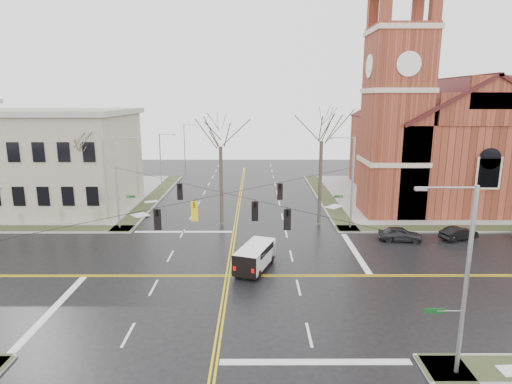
{
  "coord_description": "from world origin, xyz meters",
  "views": [
    {
      "loc": [
        2.03,
        -29.32,
        12.81
      ],
      "look_at": [
        2.09,
        6.0,
        4.98
      ],
      "focal_mm": 30.0,
      "sensor_mm": 36.0,
      "label": 1
    }
  ],
  "objects_px": {
    "signal_pole_ne": "(351,180)",
    "parked_car_a": "(400,234)",
    "tree_nw_near": "(220,141)",
    "streetlight_north_b": "(185,145)",
    "tree_ne": "(322,136)",
    "church": "(436,133)",
    "signal_pole_se": "(463,277)",
    "parked_car_b": "(459,233)",
    "streetlight_north_a": "(162,161)",
    "signal_pole_nw": "(118,180)",
    "cargo_van": "(256,255)",
    "tree_nw_far": "(87,143)"
  },
  "relations": [
    {
      "from": "streetlight_north_a",
      "to": "signal_pole_nw",
      "type": "bearing_deg",
      "value": -92.32
    },
    {
      "from": "signal_pole_se",
      "to": "tree_nw_near",
      "type": "relative_size",
      "value": 0.76
    },
    {
      "from": "signal_pole_se",
      "to": "signal_pole_nw",
      "type": "bearing_deg",
      "value": 134.55
    },
    {
      "from": "church",
      "to": "signal_pole_se",
      "type": "bearing_deg",
      "value": -110.33
    },
    {
      "from": "streetlight_north_a",
      "to": "tree_nw_far",
      "type": "bearing_deg",
      "value": -108.11
    },
    {
      "from": "church",
      "to": "signal_pole_se",
      "type": "distance_m",
      "value": 38.85
    },
    {
      "from": "signal_pole_ne",
      "to": "tree_ne",
      "type": "height_order",
      "value": "tree_ne"
    },
    {
      "from": "signal_pole_se",
      "to": "tree_nw_far",
      "type": "bearing_deg",
      "value": 135.77
    },
    {
      "from": "tree_nw_far",
      "to": "tree_nw_near",
      "type": "bearing_deg",
      "value": -3.89
    },
    {
      "from": "streetlight_north_b",
      "to": "tree_ne",
      "type": "distance_m",
      "value": 40.17
    },
    {
      "from": "signal_pole_se",
      "to": "parked_car_a",
      "type": "distance_m",
      "value": 20.16
    },
    {
      "from": "signal_pole_nw",
      "to": "signal_pole_se",
      "type": "height_order",
      "value": "same"
    },
    {
      "from": "streetlight_north_b",
      "to": "tree_ne",
      "type": "relative_size",
      "value": 0.63
    },
    {
      "from": "signal_pole_ne",
      "to": "streetlight_north_a",
      "type": "height_order",
      "value": "signal_pole_ne"
    },
    {
      "from": "tree_nw_far",
      "to": "tree_nw_near",
      "type": "height_order",
      "value": "tree_nw_near"
    },
    {
      "from": "streetlight_north_b",
      "to": "signal_pole_nw",
      "type": "bearing_deg",
      "value": -91.05
    },
    {
      "from": "signal_pole_nw",
      "to": "tree_nw_near",
      "type": "relative_size",
      "value": 0.76
    },
    {
      "from": "parked_car_b",
      "to": "streetlight_north_a",
      "type": "bearing_deg",
      "value": 36.47
    },
    {
      "from": "signal_pole_nw",
      "to": "parked_car_a",
      "type": "bearing_deg",
      "value": -7.91
    },
    {
      "from": "church",
      "to": "parked_car_a",
      "type": "relative_size",
      "value": 7.15
    },
    {
      "from": "signal_pole_ne",
      "to": "streetlight_north_a",
      "type": "bearing_deg",
      "value": 143.1
    },
    {
      "from": "signal_pole_nw",
      "to": "parked_car_b",
      "type": "relative_size",
      "value": 2.46
    },
    {
      "from": "church",
      "to": "tree_nw_far",
      "type": "height_order",
      "value": "church"
    },
    {
      "from": "tree_ne",
      "to": "parked_car_a",
      "type": "bearing_deg",
      "value": -38.36
    },
    {
      "from": "church",
      "to": "tree_ne",
      "type": "bearing_deg",
      "value": -144.05
    },
    {
      "from": "cargo_van",
      "to": "parked_car_a",
      "type": "height_order",
      "value": "cargo_van"
    },
    {
      "from": "cargo_van",
      "to": "tree_ne",
      "type": "xyz_separation_m",
      "value": [
        6.52,
        11.6,
        8.04
      ]
    },
    {
      "from": "signal_pole_nw",
      "to": "cargo_van",
      "type": "bearing_deg",
      "value": -36.88
    },
    {
      "from": "streetlight_north_b",
      "to": "tree_ne",
      "type": "height_order",
      "value": "tree_ne"
    },
    {
      "from": "tree_nw_far",
      "to": "parked_car_a",
      "type": "bearing_deg",
      "value": -11.99
    },
    {
      "from": "signal_pole_se",
      "to": "streetlight_north_b",
      "type": "distance_m",
      "value": 63.43
    },
    {
      "from": "tree_nw_near",
      "to": "tree_ne",
      "type": "height_order",
      "value": "tree_ne"
    },
    {
      "from": "signal_pole_nw",
      "to": "streetlight_north_a",
      "type": "xyz_separation_m",
      "value": [
        0.67,
        16.5,
        -0.48
      ]
    },
    {
      "from": "signal_pole_ne",
      "to": "signal_pole_nw",
      "type": "distance_m",
      "value": 22.64
    },
    {
      "from": "parked_car_b",
      "to": "tree_nw_near",
      "type": "distance_m",
      "value": 24.12
    },
    {
      "from": "streetlight_north_a",
      "to": "parked_car_b",
      "type": "relative_size",
      "value": 2.19
    },
    {
      "from": "streetlight_north_b",
      "to": "tree_nw_near",
      "type": "distance_m",
      "value": 36.1
    },
    {
      "from": "tree_nw_near",
      "to": "streetlight_north_b",
      "type": "bearing_deg",
      "value": 104.87
    },
    {
      "from": "signal_pole_nw",
      "to": "tree_ne",
      "type": "xyz_separation_m",
      "value": [
        19.91,
        1.55,
        4.18
      ]
    },
    {
      "from": "church",
      "to": "signal_pole_ne",
      "type": "relative_size",
      "value": 3.06
    },
    {
      "from": "cargo_van",
      "to": "parked_car_a",
      "type": "bearing_deg",
      "value": 45.32
    },
    {
      "from": "parked_car_a",
      "to": "tree_nw_near",
      "type": "height_order",
      "value": "tree_nw_near"
    },
    {
      "from": "signal_pole_se",
      "to": "parked_car_b",
      "type": "relative_size",
      "value": 2.46
    },
    {
      "from": "signal_pole_ne",
      "to": "signal_pole_se",
      "type": "height_order",
      "value": "same"
    },
    {
      "from": "parked_car_b",
      "to": "signal_pole_ne",
      "type": "bearing_deg",
      "value": 49.3
    },
    {
      "from": "signal_pole_ne",
      "to": "church",
      "type": "bearing_deg",
      "value": 44.66
    },
    {
      "from": "signal_pole_ne",
      "to": "parked_car_a",
      "type": "xyz_separation_m",
      "value": [
        3.88,
        -3.68,
        -4.29
      ]
    },
    {
      "from": "cargo_van",
      "to": "tree_ne",
      "type": "height_order",
      "value": "tree_ne"
    },
    {
      "from": "signal_pole_ne",
      "to": "signal_pole_se",
      "type": "relative_size",
      "value": 1.0
    },
    {
      "from": "parked_car_a",
      "to": "tree_ne",
      "type": "distance_m",
      "value": 11.95
    }
  ]
}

